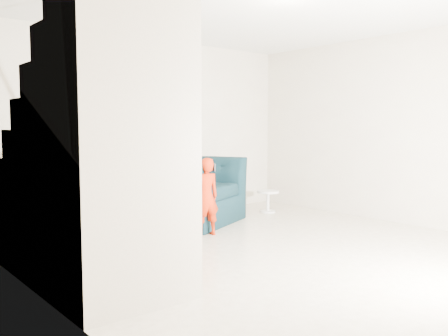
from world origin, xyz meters
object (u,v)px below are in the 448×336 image
at_px(toddler, 206,197).
at_px(side_table, 268,198).
at_px(armchair, 189,191).
at_px(staircase, 86,175).

xyz_separation_m(toddler, side_table, (1.79, 0.67, -0.26)).
distance_m(armchair, toddler, 0.89).
distance_m(side_table, staircase, 3.98).
bearing_deg(staircase, side_table, 20.30).
height_order(armchair, side_table, armchair).
distance_m(armchair, staircase, 2.73).
relative_size(armchair, side_table, 4.04).
bearing_deg(staircase, toddler, 20.19).
bearing_deg(side_table, armchair, 173.63).
relative_size(toddler, side_table, 2.81).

